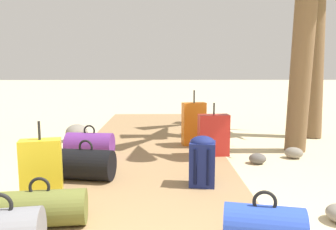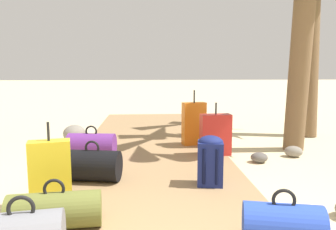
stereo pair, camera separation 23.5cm
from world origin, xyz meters
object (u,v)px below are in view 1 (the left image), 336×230
object	(u,v)px
suitcase_red	(214,135)
suitcase_yellow	(41,169)
duffel_bag_purple	(90,145)
duffel_bag_black	(86,165)
duffel_bag_blue	(264,227)
backpack_navy	(202,160)
suitcase_orange	(194,124)
duffel_bag_olive	(41,208)

from	to	relation	value
suitcase_red	suitcase_yellow	xyz separation A→B (m)	(-1.86, -1.56, -0.01)
duffel_bag_purple	duffel_bag_black	bearing A→B (deg)	-80.29
suitcase_red	duffel_bag_blue	world-z (taller)	suitcase_red
suitcase_red	backpack_navy	world-z (taller)	suitcase_red
duffel_bag_purple	backpack_navy	world-z (taller)	backpack_navy
duffel_bag_blue	duffel_bag_black	distance (m)	2.14
suitcase_orange	duffel_bag_olive	bearing A→B (deg)	-117.40
duffel_bag_black	duffel_bag_purple	xyz separation A→B (m)	(-0.17, 0.98, -0.00)
suitcase_orange	backpack_navy	distance (m)	1.90
duffel_bag_blue	suitcase_orange	size ratio (longest dim) A/B	0.68
suitcase_red	duffel_bag_blue	bearing A→B (deg)	-90.65
duffel_bag_purple	backpack_navy	size ratio (longest dim) A/B	1.27
suitcase_red	duffel_bag_purple	size ratio (longest dim) A/B	1.11
suitcase_red	backpack_navy	distance (m)	1.27
suitcase_red	duffel_bag_olive	world-z (taller)	suitcase_red
duffel_bag_black	duffel_bag_olive	bearing A→B (deg)	-95.70
backpack_navy	suitcase_red	bearing A→B (deg)	76.30
duffel_bag_black	duffel_bag_purple	size ratio (longest dim) A/B	0.96
suitcase_orange	duffel_bag_purple	distance (m)	1.68
duffel_bag_black	backpack_navy	bearing A→B (deg)	-9.30
suitcase_orange	duffel_bag_black	xyz separation A→B (m)	(-1.34, -1.69, -0.17)
duffel_bag_purple	suitcase_yellow	world-z (taller)	suitcase_yellow
duffel_bag_blue	duffel_bag_olive	xyz separation A→B (m)	(-1.64, 0.37, -0.01)
suitcase_red	suitcase_yellow	size ratio (longest dim) A/B	1.00
duffel_bag_purple	suitcase_red	bearing A→B (deg)	1.50
suitcase_red	duffel_bag_black	world-z (taller)	suitcase_red
suitcase_orange	duffel_bag_olive	distance (m)	3.17
suitcase_orange	duffel_bag_black	bearing A→B (deg)	-128.49
suitcase_red	suitcase_orange	world-z (taller)	suitcase_orange
suitcase_yellow	duffel_bag_olive	bearing A→B (deg)	-71.83
suitcase_yellow	duffel_bag_blue	bearing A→B (deg)	-27.46
duffel_bag_blue	duffel_bag_black	world-z (taller)	duffel_bag_black
suitcase_orange	suitcase_yellow	size ratio (longest dim) A/B	1.18
suitcase_red	backpack_navy	xyz separation A→B (m)	(-0.30, -1.23, -0.01)
duffel_bag_blue	suitcase_yellow	bearing A→B (deg)	152.54
suitcase_red	duffel_bag_purple	distance (m)	1.73
suitcase_red	suitcase_yellow	bearing A→B (deg)	-140.12
duffel_bag_black	duffel_bag_purple	bearing A→B (deg)	99.71
duffel_bag_black	suitcase_yellow	xyz separation A→B (m)	(-0.30, -0.53, 0.11)
duffel_bag_purple	duffel_bag_olive	bearing A→B (deg)	-88.47
duffel_bag_olive	suitcase_yellow	world-z (taller)	suitcase_yellow
duffel_bag_blue	duffel_bag_olive	world-z (taller)	duffel_bag_blue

